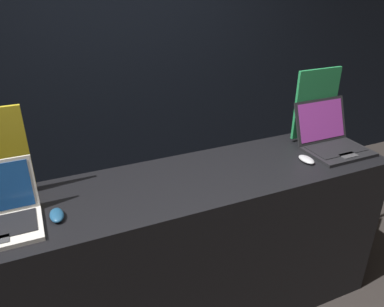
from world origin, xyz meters
TOP-DOWN VIEW (x-y plane):
  - wall_back at (0.00, 1.78)m, footprint 8.00×0.05m
  - display_counter at (0.00, 0.30)m, footprint 2.34×0.59m
  - mouse_front at (-0.68, 0.22)m, footprint 0.06×0.11m
  - laptop_back at (0.95, 0.29)m, footprint 0.38×0.37m
  - mouse_back at (0.70, 0.21)m, footprint 0.07×0.12m
  - promo_stand_back at (0.95, 0.47)m, footprint 0.32×0.07m

SIDE VIEW (x-z plane):
  - display_counter at x=0.00m, z-range 0.00..0.99m
  - mouse_back at x=0.70m, z-range 0.99..1.02m
  - mouse_front at x=-0.68m, z-range 0.99..1.03m
  - laptop_back at x=0.95m, z-range 0.92..1.20m
  - promo_stand_back at x=0.95m, z-range 0.98..1.44m
  - wall_back at x=0.00m, z-range 0.00..2.80m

